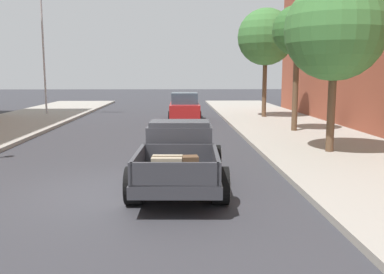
% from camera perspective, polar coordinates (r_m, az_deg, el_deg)
% --- Properties ---
extents(ground_plane, '(140.00, 140.00, 0.00)m').
position_cam_1_polar(ground_plane, '(9.94, -11.84, -7.37)').
color(ground_plane, '#333338').
extents(hotrod_truck_gunmetal, '(2.32, 4.99, 1.58)m').
position_cam_1_polar(hotrod_truck_gunmetal, '(10.20, -1.72, -2.42)').
color(hotrod_truck_gunmetal, '#333338').
rests_on(hotrod_truck_gunmetal, ground).
extents(car_background_red, '(1.90, 4.32, 1.65)m').
position_cam_1_polar(car_background_red, '(24.89, -1.04, 4.09)').
color(car_background_red, '#AD1E1E').
rests_on(car_background_red, ground).
extents(flagpole, '(1.74, 0.16, 9.16)m').
position_cam_1_polar(flagpole, '(29.03, -19.47, 14.14)').
color(flagpole, '#B2B2B7').
rests_on(flagpole, sidewalk_left).
extents(street_tree_nearest, '(3.26, 3.26, 5.60)m').
position_cam_1_polar(street_tree_nearest, '(14.53, 19.09, 13.66)').
color(street_tree_nearest, brown).
rests_on(street_tree_nearest, sidewalk_right).
extents(street_tree_second, '(2.25, 2.25, 5.64)m').
position_cam_1_polar(street_tree_second, '(19.66, 14.31, 13.88)').
color(street_tree_second, brown).
rests_on(street_tree_second, sidewalk_right).
extents(street_tree_third, '(3.38, 3.38, 6.49)m').
position_cam_1_polar(street_tree_third, '(25.91, 10.10, 13.36)').
color(street_tree_third, brown).
rests_on(street_tree_third, sidewalk_right).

